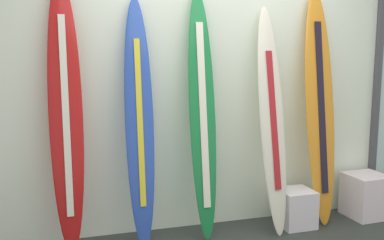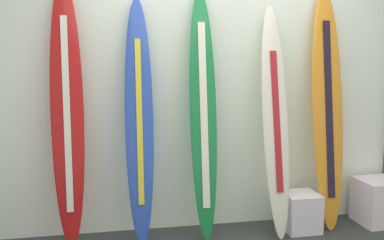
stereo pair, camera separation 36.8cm
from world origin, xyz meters
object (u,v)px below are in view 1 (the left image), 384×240
at_px(surfboard_emerald, 202,115).
at_px(display_block_left, 296,208).
at_px(surfboard_sunset, 320,109).
at_px(surfboard_cobalt, 139,124).
at_px(display_block_center, 366,195).
at_px(surfboard_crimson, 66,116).
at_px(surfboard_ivory, 272,120).

relative_size(surfboard_emerald, display_block_left, 6.21).
relative_size(surfboard_emerald, surfboard_sunset, 0.98).
xyz_separation_m(surfboard_cobalt, display_block_center, (2.20, -0.04, -0.79)).
xyz_separation_m(surfboard_sunset, display_block_center, (0.52, -0.05, -0.86)).
relative_size(surfboard_cobalt, surfboard_sunset, 0.94).
distance_m(surfboard_crimson, surfboard_sunset, 2.25).
xyz_separation_m(surfboard_crimson, display_block_center, (2.77, -0.07, -0.88)).
height_order(surfboard_cobalt, surfboard_ivory, surfboard_cobalt).
distance_m(surfboard_crimson, surfboard_cobalt, 0.58).
bearing_deg(display_block_left, surfboard_emerald, 175.07).
xyz_separation_m(surfboard_ivory, display_block_center, (1.03, 0.01, -0.79)).
distance_m(surfboard_cobalt, display_block_left, 1.65).
relative_size(surfboard_ivory, display_block_center, 4.78).
xyz_separation_m(surfboard_crimson, surfboard_ivory, (1.74, -0.08, -0.09)).
height_order(surfboard_crimson, surfboard_sunset, surfboard_crimson).
bearing_deg(display_block_left, surfboard_sunset, 16.78).
xyz_separation_m(surfboard_cobalt, surfboard_sunset, (1.68, 0.01, 0.06)).
height_order(surfboard_ivory, surfboard_sunset, surfboard_sunset).
distance_m(surfboard_ivory, display_block_center, 1.30).
height_order(surfboard_cobalt, display_block_left, surfboard_cobalt).
bearing_deg(display_block_left, display_block_center, 2.01).
xyz_separation_m(surfboard_cobalt, display_block_left, (1.42, -0.07, -0.83)).
height_order(surfboard_crimson, display_block_left, surfboard_crimson).
xyz_separation_m(surfboard_crimson, surfboard_sunset, (2.25, -0.02, -0.02)).
relative_size(surfboard_ivory, display_block_left, 5.84).
distance_m(surfboard_crimson, display_block_center, 2.91).
bearing_deg(surfboard_ivory, surfboard_emerald, 175.05).
bearing_deg(display_block_center, surfboard_cobalt, 178.93).
bearing_deg(display_block_left, surfboard_crimson, 177.10).
distance_m(surfboard_ivory, display_block_left, 0.86).
relative_size(surfboard_sunset, display_block_left, 6.34).
xyz_separation_m(surfboard_crimson, display_block_left, (1.99, -0.10, -0.92)).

